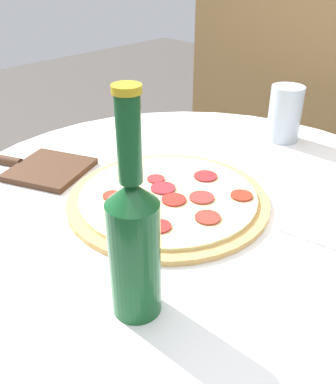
# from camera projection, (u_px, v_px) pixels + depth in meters

# --- Properties ---
(table) EXTENTS (0.92, 0.92, 0.74)m
(table) POSITION_uv_depth(u_px,v_px,m) (193.00, 276.00, 0.84)
(table) COLOR white
(table) RESTS_ON ground_plane
(pizza) EXTENTS (0.35, 0.35, 0.02)m
(pizza) POSITION_uv_depth(u_px,v_px,m) (168.00, 198.00, 0.74)
(pizza) COLOR tan
(pizza) RESTS_ON table
(beer_bottle) EXTENTS (0.06, 0.06, 0.28)m
(beer_bottle) POSITION_uv_depth(u_px,v_px,m) (134.00, 241.00, 0.48)
(beer_bottle) COLOR #144C23
(beer_bottle) RESTS_ON table
(pizza_paddle) EXTENTS (0.27, 0.18, 0.02)m
(pizza_paddle) POSITION_uv_depth(u_px,v_px,m) (39.00, 167.00, 0.85)
(pizza_paddle) COLOR #422819
(pizza_paddle) RESTS_ON table
(drinking_glass) EXTENTS (0.07, 0.07, 0.12)m
(drinking_glass) POSITION_uv_depth(u_px,v_px,m) (285.00, 114.00, 0.96)
(drinking_glass) COLOR #ADBCC6
(drinking_glass) RESTS_ON table
(napkin) EXTENTS (0.13, 0.09, 0.01)m
(napkin) POSITION_uv_depth(u_px,v_px,m) (321.00, 230.00, 0.67)
(napkin) COLOR white
(napkin) RESTS_ON table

